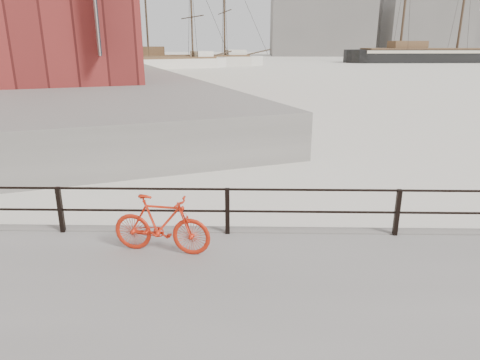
% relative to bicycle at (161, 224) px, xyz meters
% --- Properties ---
extents(ground, '(400.00, 400.00, 0.00)m').
position_rel_bicycle_xyz_m(ground, '(4.70, 1.01, -0.92)').
color(ground, white).
rests_on(ground, ground).
extents(far_quay, '(78.44, 148.07, 1.80)m').
position_rel_bicycle_xyz_m(far_quay, '(-35.30, 73.01, -0.02)').
color(far_quay, gray).
rests_on(far_quay, ground).
extents(guardrail, '(28.00, 0.10, 1.00)m').
position_rel_bicycle_xyz_m(guardrail, '(4.70, 0.86, -0.07)').
color(guardrail, black).
rests_on(guardrail, promenade).
extents(bicycle, '(1.92, 0.61, 1.14)m').
position_rel_bicycle_xyz_m(bicycle, '(0.00, 0.00, 0.00)').
color(bicycle, red).
rests_on(bicycle, promenade).
extents(barque_black, '(57.22, 22.28, 32.00)m').
position_rel_bicycle_xyz_m(barque_black, '(47.14, 91.69, -0.92)').
color(barque_black, black).
rests_on(barque_black, ground).
extents(schooner_mid, '(33.38, 20.09, 22.21)m').
position_rel_bicycle_xyz_m(schooner_mid, '(-9.98, 75.41, -0.92)').
color(schooner_mid, beige).
rests_on(schooner_mid, ground).
extents(schooner_left, '(28.00, 21.58, 19.26)m').
position_rel_bicycle_xyz_m(schooner_left, '(-13.50, 67.60, -0.92)').
color(schooner_left, silver).
rests_on(schooner_left, ground).
extents(workboat_far, '(11.75, 10.21, 7.00)m').
position_rel_bicycle_xyz_m(workboat_far, '(-23.98, 43.76, -0.92)').
color(workboat_far, black).
rests_on(workboat_far, ground).
extents(apartment_brick, '(27.87, 22.90, 21.20)m').
position_rel_bicycle_xyz_m(apartment_brick, '(-50.26, 104.72, 11.48)').
color(apartment_brick, brown).
rests_on(apartment_brick, far_quay).
extents(industrial_west, '(32.00, 18.00, 18.00)m').
position_rel_bicycle_xyz_m(industrial_west, '(24.70, 141.01, 8.08)').
color(industrial_west, gray).
rests_on(industrial_west, ground).
extents(industrial_mid, '(26.00, 20.00, 24.00)m').
position_rel_bicycle_xyz_m(industrial_mid, '(59.70, 146.01, 11.08)').
color(industrial_mid, gray).
rests_on(industrial_mid, ground).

